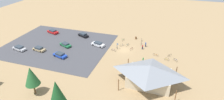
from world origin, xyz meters
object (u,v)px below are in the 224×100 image
bicycle_blue_lone_east (175,60)px  bicycle_blue_trailside (142,40)px  bicycle_purple_yard_center (114,50)px  car_white_end_stall (98,44)px  trash_bin (136,38)px  car_black_back_corner (83,35)px  bike_pavilion (149,73)px  car_tan_by_curb (39,49)px  car_silver_mid_lot (19,48)px  visitor_crossing_yard (143,60)px  pine_west (57,93)px  car_red_near_entry (53,31)px  bicycle_black_near_sign (169,55)px  bicycle_yellow_front_row (167,59)px  bicycle_orange_yard_left (156,55)px  bicycle_teal_lone_west (128,45)px  bicycle_white_yard_right (117,47)px  bicycle_green_edge_north (123,40)px  car_blue_front_row (60,55)px  car_green_inner_stall (65,45)px  pine_center (31,76)px  bicycle_silver_near_porch (122,45)px  lot_sign (118,45)px  visitor_at_bikes (146,44)px  bicycle_silver_by_bin (141,44)px  visitor_by_pavilion (142,47)px  bicycle_red_back_row (131,49)px

bicycle_blue_lone_east → bicycle_blue_trailside: (11.80, -10.59, -0.00)m
bicycle_purple_yard_center → car_white_end_stall: car_white_end_stall is taller
trash_bin → car_black_back_corner: (19.24, 3.99, 0.29)m
bike_pavilion → car_tan_by_curb: size_ratio=2.93×
car_silver_mid_lot → visitor_crossing_yard: bearing=-173.1°
pine_west → car_red_near_entry: size_ratio=1.59×
bicycle_black_near_sign → car_silver_mid_lot: car_silver_mid_lot is taller
bicycle_yellow_front_row → bicycle_orange_yard_left: bearing=-28.6°
bicycle_teal_lone_west → bicycle_yellow_front_row: bearing=156.4°
bicycle_white_yard_right → bicycle_orange_yard_left: bearing=175.5°
bicycle_green_edge_north → car_blue_front_row: car_blue_front_row is taller
bicycle_yellow_front_row → bicycle_teal_lone_west: size_ratio=1.01×
car_blue_front_row → car_green_inner_stall: size_ratio=1.02×
pine_center → bicycle_silver_near_porch: bearing=-113.5°
lot_sign → visitor_at_bikes: size_ratio=1.21×
car_red_near_entry → car_silver_mid_lot: size_ratio=1.02×
bike_pavilion → trash_bin: bearing=-71.9°
car_black_back_corner → bicycle_silver_near_porch: bearing=169.1°
bicycle_white_yard_right → car_white_end_stall: car_white_end_stall is taller
bike_pavilion → car_white_end_stall: bike_pavilion is taller
lot_sign → pine_center: pine_center is taller
car_white_end_stall → bicycle_orange_yard_left: bearing=178.3°
bicycle_teal_lone_west → pine_west: bearing=80.3°
car_green_inner_stall → car_white_end_stall: bearing=-161.0°
bicycle_white_yard_right → bicycle_purple_yard_center: size_ratio=0.96×
bicycle_yellow_front_row → bicycle_black_near_sign: 2.65m
bicycle_silver_by_bin → bicycle_black_near_sign: 11.05m
pine_west → car_blue_front_row: size_ratio=1.70×
bicycle_blue_lone_east → bicycle_green_edge_north: (18.17, -8.88, -0.04)m
bicycle_blue_trailside → car_tan_by_curb: size_ratio=0.40×
trash_bin → bicycle_blue_trailside: bearing=155.3°
bike_pavilion → lot_sign: 19.17m
bicycle_purple_yard_center → visitor_by_pavilion: bearing=-154.0°
bicycle_white_yard_right → car_red_near_entry: size_ratio=0.32×
car_silver_mid_lot → bike_pavilion: bearing=174.1°
bicycle_red_back_row → visitor_at_bikes: visitor_at_bikes is taller
pine_west → car_tan_by_curb: size_ratio=1.81×
pine_west → car_silver_mid_lot: pine_west is taller
bicycle_teal_lone_west → visitor_crossing_yard: 11.36m
lot_sign → car_tan_by_curb: size_ratio=0.50×
bicycle_teal_lone_west → car_white_end_stall: (9.43, 3.39, 0.40)m
bicycle_silver_near_porch → trash_bin: bearing=-115.7°
pine_center → visitor_at_bikes: 37.06m
trash_bin → car_white_end_stall: bearing=40.9°
car_blue_front_row → trash_bin: bearing=-134.3°
bicycle_yellow_front_row → bicycle_purple_yard_center: size_ratio=0.94×
car_blue_front_row → pine_center: bearing=102.2°
bicycle_silver_near_porch → visitor_crossing_yard: bearing=135.9°
bicycle_red_back_row → car_blue_front_row: size_ratio=0.35×
bicycle_silver_near_porch → pine_center: bearing=66.5°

